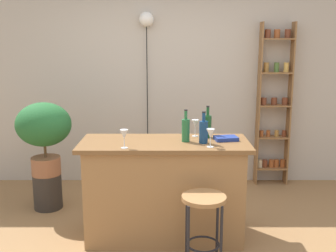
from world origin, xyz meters
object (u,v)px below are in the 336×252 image
at_px(wine_glass_right, 209,134).
at_px(cookbook, 224,138).
at_px(plant_stool, 46,191).
at_px(spice_shelf, 272,105).
at_px(bar_stool, 202,213).
at_px(wine_glass_left, 122,135).
at_px(bottle_olive_oil, 184,130).
at_px(bottle_vinegar, 206,126).
at_px(potted_plant, 42,129).
at_px(pendant_globe_light, 145,23).
at_px(wine_glass_center, 193,125).
at_px(bottle_sauce_amber, 202,131).

height_order(wine_glass_right, cookbook, wine_glass_right).
bearing_deg(plant_stool, spice_shelf, 16.84).
distance_m(bar_stool, cookbook, 0.81).
distance_m(plant_stool, wine_glass_left, 1.59).
bearing_deg(spice_shelf, cookbook, -119.44).
xyz_separation_m(bar_stool, cookbook, (0.25, 0.60, 0.49)).
xyz_separation_m(bar_stool, wine_glass_left, (-0.67, 0.32, 0.59)).
relative_size(bar_stool, wine_glass_right, 3.82).
relative_size(bar_stool, cookbook, 2.98).
xyz_separation_m(bottle_olive_oil, bottle_vinegar, (0.22, 0.16, 0.00)).
height_order(potted_plant, pendant_globe_light, pendant_globe_light).
bearing_deg(wine_glass_right, bar_stool, -102.76).
bearing_deg(wine_glass_left, plant_stool, 137.15).
height_order(bar_stool, wine_glass_center, wine_glass_center).
height_order(spice_shelf, pendant_globe_light, pendant_globe_light).
xyz_separation_m(bottle_olive_oil, cookbook, (0.38, 0.05, -0.10)).
xyz_separation_m(bar_stool, wine_glass_right, (0.08, 0.35, 0.59)).
height_order(bar_stool, bottle_vinegar, bottle_vinegar).
xyz_separation_m(bottle_vinegar, wine_glass_center, (-0.12, 0.05, 0.00)).
xyz_separation_m(bottle_vinegar, cookbook, (0.16, -0.11, -0.10)).
relative_size(bottle_sauce_amber, bottle_vinegar, 0.95).
xyz_separation_m(spice_shelf, potted_plant, (-2.72, -0.82, -0.14)).
xyz_separation_m(spice_shelf, wine_glass_center, (-1.09, -1.29, 0.01)).
relative_size(potted_plant, wine_glass_right, 4.94).
bearing_deg(plant_stool, bottle_sauce_amber, -23.53).
bearing_deg(pendant_globe_light, potted_plant, -141.50).
xyz_separation_m(plant_stool, wine_glass_right, (1.73, -0.87, 0.86)).
xyz_separation_m(bottle_olive_oil, bottle_sauce_amber, (0.16, -0.06, -0.00)).
relative_size(wine_glass_center, cookbook, 0.78).
xyz_separation_m(potted_plant, wine_glass_right, (1.73, -0.87, 0.15)).
xyz_separation_m(spice_shelf, bottle_olive_oil, (-1.20, -1.50, 0.01)).
bearing_deg(pendant_globe_light, bottle_olive_oil, -74.40).
xyz_separation_m(bar_stool, bottle_vinegar, (0.09, 0.71, 0.59)).
bearing_deg(wine_glass_left, bottle_sauce_amber, 13.94).
bearing_deg(bottle_olive_oil, wine_glass_center, 64.23).
xyz_separation_m(plant_stool, bottle_sauce_amber, (1.68, -0.73, 0.86)).
distance_m(spice_shelf, plant_stool, 2.96).
xyz_separation_m(bar_stool, pendant_globe_light, (-0.56, 2.09, 1.59)).
xyz_separation_m(spice_shelf, plant_stool, (-2.72, -0.82, -0.85)).
height_order(bottle_olive_oil, cookbook, bottle_olive_oil).
relative_size(spice_shelf, bottle_vinegar, 6.77).
bearing_deg(wine_glass_center, bottle_olive_oil, -115.77).
bearing_deg(potted_plant, wine_glass_right, -26.85).
relative_size(wine_glass_left, wine_glass_right, 1.00).
xyz_separation_m(potted_plant, wine_glass_center, (1.62, -0.46, 0.15)).
relative_size(spice_shelf, potted_plant, 2.58).
bearing_deg(plant_stool, cookbook, -18.11).
bearing_deg(bottle_olive_oil, plant_stool, 156.09).
xyz_separation_m(potted_plant, bottle_sauce_amber, (1.68, -0.73, 0.14)).
height_order(spice_shelf, cookbook, spice_shelf).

